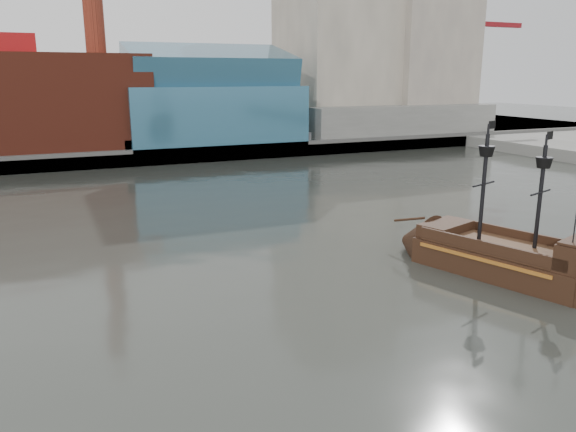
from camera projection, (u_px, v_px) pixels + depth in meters
name	position (u px, v px, depth m)	size (l,w,h in m)	color
ground	(383.00, 312.00, 33.70)	(400.00, 400.00, 0.00)	#2A2C27
promenade_far	(135.00, 139.00, 115.08)	(220.00, 60.00, 2.00)	slate
seawall	(165.00, 156.00, 88.83)	(220.00, 1.00, 2.60)	#4C4C49
skyline	(162.00, 16.00, 104.76)	(149.00, 45.00, 62.00)	#7D604B
crane_a	(476.00, 52.00, 132.55)	(22.50, 4.00, 32.25)	slate
crane_b	(477.00, 68.00, 146.04)	(19.10, 4.00, 26.25)	slate
pirate_ship	(506.00, 261.00, 39.72)	(9.18, 16.14, 11.59)	black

